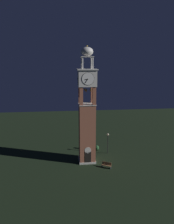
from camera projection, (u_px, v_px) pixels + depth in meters
The scene contains 6 objects.
ground at pixel (87, 161), 37.15m from camera, with size 80.00×80.00×0.00m, color black.
clock_tower at pixel (87, 116), 35.29m from camera, with size 3.26×3.26×19.56m.
park_bench at pixel (107, 165), 34.58m from camera, with size 1.60×1.18×0.95m.
lamp_post at pixel (108, 140), 39.54m from camera, with size 0.36×0.36×4.01m.
trash_bin at pixel (82, 147), 42.24m from camera, with size 0.52×0.52×0.80m, color #2D2D33.
shrub_near_entry at pixel (97, 148), 41.49m from camera, with size 0.87×0.87×1.01m, color #234C28.
Camera 1 is at (-3.78, -33.99, 16.88)m, focal length 33.69 mm.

